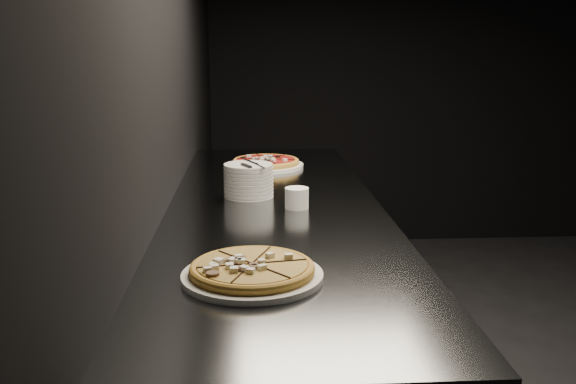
{
  "coord_description": "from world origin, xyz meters",
  "views": [
    {
      "loc": [
        -2.21,
        -2.17,
        1.47
      ],
      "look_at": [
        -2.08,
        0.06,
        0.95
      ],
      "focal_mm": 40.0,
      "sensor_mm": 36.0,
      "label": 1
    }
  ],
  "objects": [
    {
      "name": "plate_stack",
      "position": [
        -2.22,
        0.14,
        0.98
      ],
      "size": [
        0.18,
        0.18,
        0.12
      ],
      "color": "white",
      "rests_on": "counter"
    },
    {
      "name": "pizza_mushroom",
      "position": [
        -2.21,
        -0.72,
        0.94
      ],
      "size": [
        0.35,
        0.35,
        0.04
      ],
      "rotation": [
        0.0,
        0.0,
        0.17
      ],
      "color": "white",
      "rests_on": "counter"
    },
    {
      "name": "wall_back",
      "position": [
        0.0,
        2.5,
        1.4
      ],
      "size": [
        5.0,
        0.02,
        2.8
      ],
      "primitive_type": "cube",
      "color": "black",
      "rests_on": "floor"
    },
    {
      "name": "wall_left",
      "position": [
        -2.5,
        0.0,
        1.4
      ],
      "size": [
        0.02,
        5.0,
        2.8
      ],
      "primitive_type": "cube",
      "color": "black",
      "rests_on": "floor"
    },
    {
      "name": "ramekin",
      "position": [
        -2.06,
        -0.05,
        0.96
      ],
      "size": [
        0.08,
        0.08,
        0.07
      ],
      "color": "white",
      "rests_on": "counter"
    },
    {
      "name": "cutlery",
      "position": [
        -2.21,
        0.12,
        1.04
      ],
      "size": [
        0.07,
        0.19,
        0.01
      ],
      "rotation": [
        0.0,
        0.0,
        0.44
      ],
      "color": "silver",
      "rests_on": "plate_stack"
    },
    {
      "name": "counter",
      "position": [
        -2.13,
        0.0,
        0.46
      ],
      "size": [
        0.74,
        2.44,
        0.92
      ],
      "color": "slate",
      "rests_on": "floor"
    },
    {
      "name": "pizza_tomato",
      "position": [
        -2.14,
        0.71,
        0.94
      ],
      "size": [
        0.36,
        0.36,
        0.04
      ],
      "rotation": [
        0.0,
        0.0,
        -0.22
      ],
      "color": "white",
      "rests_on": "counter"
    }
  ]
}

